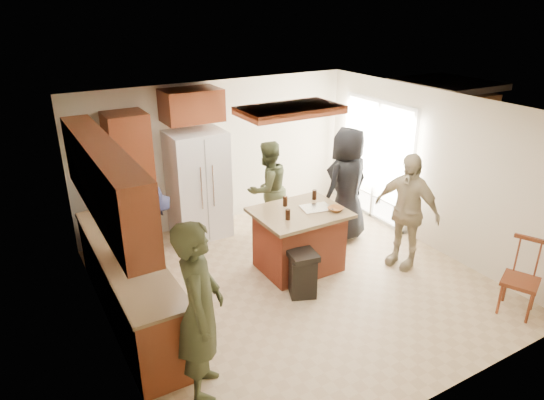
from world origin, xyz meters
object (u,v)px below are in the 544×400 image
person_behind_left (268,189)px  refrigerator (198,185)px  person_counter (148,255)px  kitchen_island (299,239)px  person_front_left (200,311)px  person_behind_right (347,185)px  person_side_right (406,211)px  spindle_chair (521,281)px  trash_bin (303,273)px

person_behind_left → refrigerator: bearing=-39.4°
person_counter → kitchen_island: person_counter is taller
person_front_left → person_behind_right: (3.37, 2.00, -0.01)m
person_behind_left → person_side_right: size_ratio=0.93×
person_front_left → spindle_chair: person_front_left is taller
person_behind_left → person_side_right: person_side_right is taller
kitchen_island → spindle_chair: spindle_chair is taller
refrigerator → person_behind_left: bearing=-28.6°
person_behind_left → spindle_chair: 3.94m
person_behind_left → refrigerator: 1.15m
person_front_left → spindle_chair: size_ratio=1.93×
person_behind_right → kitchen_island: size_ratio=1.48×
spindle_chair → person_behind_right: bearing=102.6°
refrigerator → kitchen_island: 2.01m
person_counter → refrigerator: 2.36m
person_counter → kitchen_island: size_ratio=1.40×
person_front_left → person_counter: 1.45m
refrigerator → trash_bin: refrigerator is taller
person_behind_right → refrigerator: bearing=-45.3°
person_counter → refrigerator: bearing=-38.7°
refrigerator → spindle_chair: (2.65, -4.10, -0.45)m
refrigerator → trash_bin: (0.49, -2.39, -0.58)m
refrigerator → person_side_right: bearing=-47.8°
trash_bin → spindle_chair: (2.16, -1.71, 0.13)m
person_behind_right → person_counter: (-3.45, -0.55, -0.05)m
person_behind_left → trash_bin: (-0.52, -1.84, -0.49)m
person_behind_right → kitchen_island: person_behind_right is taller
person_front_left → person_behind_right: bearing=-33.2°
person_behind_right → person_counter: bearing=-3.0°
spindle_chair → person_behind_left: bearing=114.9°
person_side_right → trash_bin: bearing=-108.6°
kitchen_island → trash_bin: kitchen_island is taller
person_behind_left → person_side_right: (1.23, -1.92, 0.06)m
person_counter → refrigerator: (1.42, 1.89, 0.01)m
kitchen_island → person_behind_left: bearing=81.7°
person_counter → spindle_chair: 4.66m
person_side_right → trash_bin: (-1.75, 0.07, -0.56)m
kitchen_island → person_side_right: bearing=-25.7°
person_behind_left → trash_bin: person_behind_left is taller
person_behind_right → person_counter: 3.49m
trash_bin → refrigerator: bearing=101.5°
refrigerator → trash_bin: size_ratio=2.86×
person_counter → spindle_chair: (4.07, -2.22, -0.44)m
person_front_left → refrigerator: (1.34, 3.33, -0.06)m
person_behind_right → person_side_right: person_behind_right is taller
person_behind_right → person_side_right: size_ratio=1.08×
person_behind_left → person_behind_right: size_ratio=0.86×
kitchen_island → person_front_left: bearing=-144.4°
spindle_chair → kitchen_island: bearing=128.3°
person_counter → trash_bin: 2.05m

